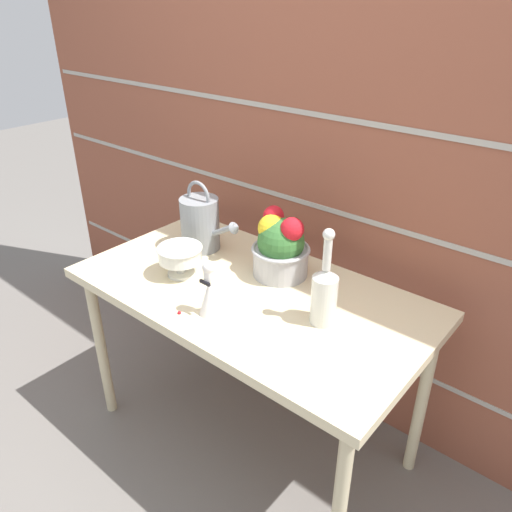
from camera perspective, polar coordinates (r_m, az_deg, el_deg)
name	(u,v)px	position (r m, az deg, el deg)	size (l,w,h in m)	color
ground_plane	(251,435)	(2.28, -0.60, -19.76)	(12.00, 12.00, 0.00)	slate
brick_wall	(328,161)	(2.00, 8.27, 10.69)	(3.60, 0.08, 2.20)	brown
patio_table	(250,305)	(1.84, -0.70, -5.66)	(1.29, 0.70, 0.74)	beige
watering_can	(201,223)	(2.04, -6.34, 3.79)	(0.30, 0.16, 0.29)	gray
crystal_pedestal_bowl	(180,255)	(1.87, -8.67, 0.06)	(0.17, 0.17, 0.12)	silver
flower_planter	(280,246)	(1.84, 2.79, 1.10)	(0.22, 0.22, 0.25)	#ADADB2
glass_decanter	(325,291)	(1.59, 7.91, -4.04)	(0.08, 0.08, 0.33)	silver
figurine_vase	(210,293)	(1.63, -5.30, -4.21)	(0.08, 0.08, 0.20)	white
fallen_petal	(179,313)	(1.68, -8.76, -6.43)	(0.01, 0.01, 0.01)	red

